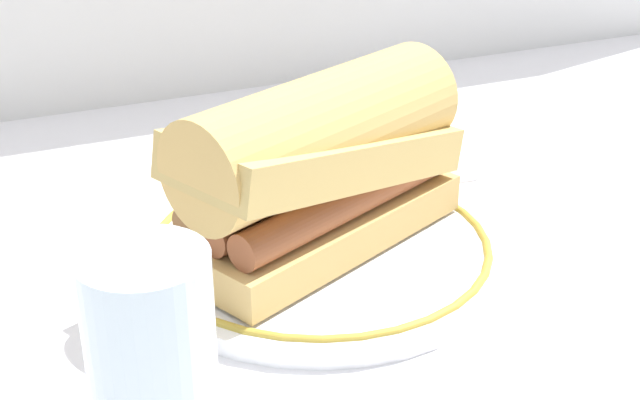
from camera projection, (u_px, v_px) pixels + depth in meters
name	position (u px, v px, depth m)	size (l,w,h in m)	color
ground_plane	(340.00, 282.00, 0.60)	(1.50, 1.50, 0.00)	silver
plate	(320.00, 248.00, 0.62)	(0.26, 0.26, 0.01)	white
sausage_sandwich	(320.00, 162.00, 0.59)	(0.23, 0.16, 0.12)	tan
drinking_glass	(155.00, 384.00, 0.42)	(0.06, 0.06, 0.12)	silver
butter_knife	(426.00, 138.00, 0.81)	(0.03, 0.15, 0.01)	silver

